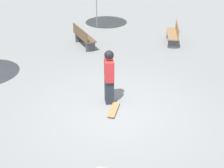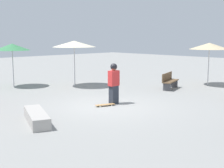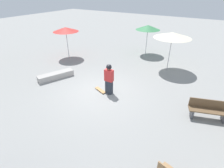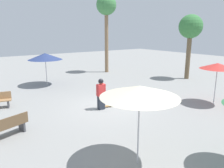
{
  "view_description": "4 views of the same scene",
  "coord_description": "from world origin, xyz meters",
  "px_view_note": "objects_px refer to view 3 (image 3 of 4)",
  "views": [
    {
      "loc": [
        7.51,
        -1.05,
        4.96
      ],
      "look_at": [
        0.05,
        -0.07,
        0.9
      ],
      "focal_mm": 50.0,
      "sensor_mm": 36.0,
      "label": 1
    },
    {
      "loc": [
        8.33,
        8.77,
        2.73
      ],
      "look_at": [
        -0.54,
        -0.23,
        0.8
      ],
      "focal_mm": 50.0,
      "sensor_mm": 36.0,
      "label": 2
    },
    {
      "loc": [
        -4.81,
        6.56,
        4.98
      ],
      "look_at": [
        -1.03,
        0.5,
        1.0
      ],
      "focal_mm": 28.0,
      "sensor_mm": 36.0,
      "label": 3
    },
    {
      "loc": [
        -6.41,
        -9.38,
        4.03
      ],
      "look_at": [
        0.02,
        -0.37,
        1.36
      ],
      "focal_mm": 35.0,
      "sensor_mm": 36.0,
      "label": 4
    }
  ],
  "objects_px": {
    "skater_main": "(109,78)",
    "shade_umbrella_red": "(66,29)",
    "skateboard": "(100,90)",
    "shade_umbrella_cream": "(173,35)",
    "bench_far": "(209,110)",
    "concrete_ledge": "(56,76)",
    "shade_umbrella_green": "(148,27)"
  },
  "relations": [
    {
      "from": "skater_main",
      "to": "concrete_ledge",
      "type": "xyz_separation_m",
      "value": [
        3.75,
        0.26,
        -0.72
      ]
    },
    {
      "from": "skateboard",
      "to": "concrete_ledge",
      "type": "bearing_deg",
      "value": 23.72
    },
    {
      "from": "skater_main",
      "to": "concrete_ledge",
      "type": "bearing_deg",
      "value": 3.25
    },
    {
      "from": "skateboard",
      "to": "shade_umbrella_green",
      "type": "distance_m",
      "value": 7.36
    },
    {
      "from": "concrete_ledge",
      "to": "bench_far",
      "type": "distance_m",
      "value": 8.45
    },
    {
      "from": "skater_main",
      "to": "bench_far",
      "type": "height_order",
      "value": "skater_main"
    },
    {
      "from": "skateboard",
      "to": "shade_umbrella_red",
      "type": "height_order",
      "value": "shade_umbrella_red"
    },
    {
      "from": "skateboard",
      "to": "shade_umbrella_red",
      "type": "relative_size",
      "value": 0.35
    },
    {
      "from": "concrete_ledge",
      "to": "shade_umbrella_cream",
      "type": "height_order",
      "value": "shade_umbrella_cream"
    },
    {
      "from": "skateboard",
      "to": "shade_umbrella_cream",
      "type": "xyz_separation_m",
      "value": [
        -2.24,
        -4.83,
        2.27
      ]
    },
    {
      "from": "bench_far",
      "to": "shade_umbrella_green",
      "type": "bearing_deg",
      "value": -68.08
    },
    {
      "from": "skater_main",
      "to": "skateboard",
      "type": "relative_size",
      "value": 2.03
    },
    {
      "from": "skater_main",
      "to": "shade_umbrella_green",
      "type": "bearing_deg",
      "value": -84.24
    },
    {
      "from": "concrete_ledge",
      "to": "shade_umbrella_green",
      "type": "bearing_deg",
      "value": -112.16
    },
    {
      "from": "skateboard",
      "to": "shade_umbrella_cream",
      "type": "distance_m",
      "value": 5.79
    },
    {
      "from": "concrete_ledge",
      "to": "shade_umbrella_green",
      "type": "height_order",
      "value": "shade_umbrella_green"
    },
    {
      "from": "shade_umbrella_red",
      "to": "shade_umbrella_cream",
      "type": "bearing_deg",
      "value": -166.43
    },
    {
      "from": "skater_main",
      "to": "bench_far",
      "type": "bearing_deg",
      "value": -174.19
    },
    {
      "from": "concrete_ledge",
      "to": "shade_umbrella_red",
      "type": "height_order",
      "value": "shade_umbrella_red"
    },
    {
      "from": "skater_main",
      "to": "shade_umbrella_red",
      "type": "bearing_deg",
      "value": -27.88
    },
    {
      "from": "skater_main",
      "to": "skateboard",
      "type": "height_order",
      "value": "skater_main"
    },
    {
      "from": "skater_main",
      "to": "shade_umbrella_red",
      "type": "relative_size",
      "value": 0.71
    },
    {
      "from": "skateboard",
      "to": "concrete_ledge",
      "type": "height_order",
      "value": "concrete_ledge"
    },
    {
      "from": "shade_umbrella_cream",
      "to": "shade_umbrella_red",
      "type": "xyz_separation_m",
      "value": [
        7.48,
        1.81,
        -0.15
      ]
    },
    {
      "from": "skater_main",
      "to": "shade_umbrella_green",
      "type": "relative_size",
      "value": 0.71
    },
    {
      "from": "shade_umbrella_cream",
      "to": "shade_umbrella_red",
      "type": "relative_size",
      "value": 1.07
    },
    {
      "from": "skater_main",
      "to": "bench_far",
      "type": "xyz_separation_m",
      "value": [
        -4.66,
        -0.54,
        -0.47
      ]
    },
    {
      "from": "shade_umbrella_cream",
      "to": "shade_umbrella_green",
      "type": "height_order",
      "value": "shade_umbrella_cream"
    },
    {
      "from": "shade_umbrella_red",
      "to": "concrete_ledge",
      "type": "bearing_deg",
      "value": 122.2
    },
    {
      "from": "skateboard",
      "to": "concrete_ledge",
      "type": "distance_m",
      "value": 3.22
    },
    {
      "from": "skater_main",
      "to": "shade_umbrella_red",
      "type": "height_order",
      "value": "shade_umbrella_red"
    },
    {
      "from": "bench_far",
      "to": "shade_umbrella_green",
      "type": "distance_m",
      "value": 8.63
    }
  ]
}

